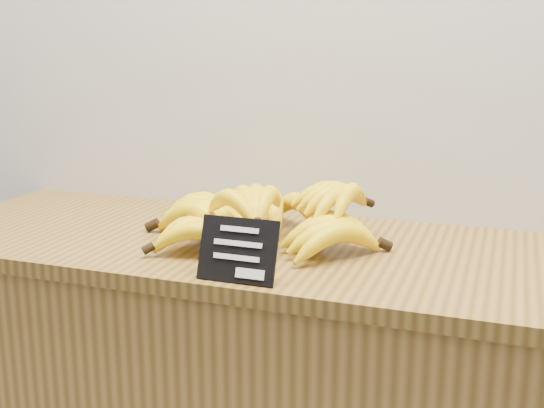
% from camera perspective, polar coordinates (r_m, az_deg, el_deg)
% --- Properties ---
extents(counter_top, '(1.53, 0.54, 0.03)m').
position_cam_1_polar(counter_top, '(1.36, 0.71, -3.83)').
color(counter_top, olive).
rests_on(counter_top, counter).
extents(chalkboard_sign, '(0.14, 0.04, 0.10)m').
position_cam_1_polar(chalkboard_sign, '(1.14, -2.89, -3.89)').
color(chalkboard_sign, black).
rests_on(chalkboard_sign, counter_top).
extents(banana_pile, '(0.51, 0.38, 0.12)m').
position_cam_1_polar(banana_pile, '(1.35, -0.43, -1.18)').
color(banana_pile, yellow).
rests_on(banana_pile, counter_top).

